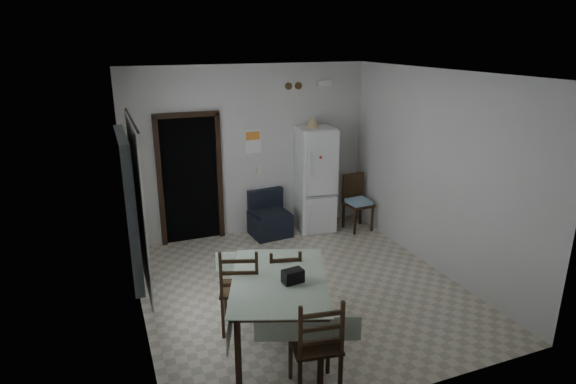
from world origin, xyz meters
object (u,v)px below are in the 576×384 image
(dining_table, at_px, (279,312))
(dining_chair_near_head, at_px, (315,342))
(fridge, at_px, (315,179))
(corner_chair, at_px, (358,203))
(dining_chair_far_left, at_px, (240,287))
(dining_chair_far_right, at_px, (284,281))
(navy_seat, at_px, (270,214))

(dining_table, relative_size, dining_chair_near_head, 1.45)
(fridge, relative_size, dining_chair_near_head, 1.74)
(corner_chair, bearing_deg, dining_table, -137.95)
(corner_chair, distance_m, dining_chair_far_left, 3.57)
(fridge, bearing_deg, dining_chair_far_left, -122.60)
(corner_chair, bearing_deg, fridge, 150.63)
(dining_chair_far_left, distance_m, dining_chair_near_head, 1.33)
(dining_table, relative_size, dining_chair_far_right, 1.67)
(dining_chair_far_right, relative_size, dining_chair_near_head, 0.87)
(navy_seat, xyz_separation_m, dining_table, (-0.95, -2.99, 0.02))
(corner_chair, distance_m, dining_chair_far_right, 3.09)
(fridge, height_order, navy_seat, fridge)
(fridge, xyz_separation_m, corner_chair, (0.71, -0.33, -0.43))
(dining_table, bearing_deg, dining_chair_far_left, 144.25)
(dining_table, xyz_separation_m, dining_chair_near_head, (0.06, -0.82, 0.13))
(fridge, height_order, dining_chair_near_head, fridge)
(navy_seat, bearing_deg, dining_chair_far_left, -121.50)
(navy_seat, xyz_separation_m, dining_chair_far_right, (-0.69, -2.45, 0.08))
(fridge, xyz_separation_m, dining_chair_far_right, (-1.53, -2.45, -0.46))
(dining_chair_near_head, bearing_deg, navy_seat, -94.03)
(dining_table, height_order, dining_chair_far_right, dining_chair_far_right)
(fridge, distance_m, dining_chair_near_head, 4.20)
(dining_chair_far_left, xyz_separation_m, dining_chair_far_right, (0.57, 0.07, -0.08))
(dining_chair_near_head, bearing_deg, dining_chair_far_left, -64.74)
(dining_chair_far_left, bearing_deg, fridge, -110.88)
(dining_chair_far_left, bearing_deg, dining_chair_near_head, 124.93)
(navy_seat, height_order, corner_chair, corner_chair)
(corner_chair, relative_size, dining_chair_near_head, 0.93)
(dining_chair_far_left, distance_m, dining_chair_far_right, 0.58)
(fridge, relative_size, navy_seat, 2.39)
(navy_seat, relative_size, dining_chair_far_right, 0.83)
(corner_chair, xyz_separation_m, dining_chair_far_left, (-2.82, -2.20, 0.04))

